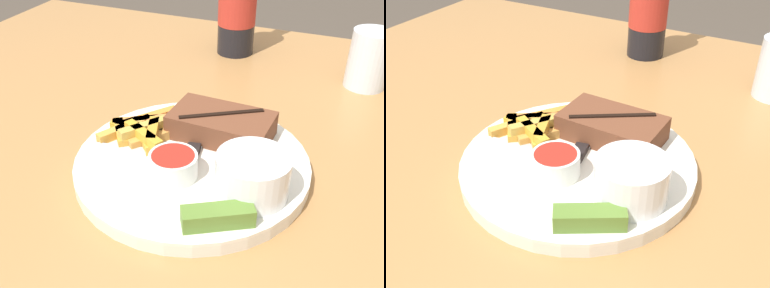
# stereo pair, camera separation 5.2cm
# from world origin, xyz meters

# --- Properties ---
(dining_table) EXTENTS (1.20, 1.06, 0.75)m
(dining_table) POSITION_xyz_m (0.00, 0.00, 0.67)
(dining_table) COLOR #A87542
(dining_table) RESTS_ON ground_plane
(dinner_plate) EXTENTS (0.28, 0.28, 0.02)m
(dinner_plate) POSITION_xyz_m (0.00, 0.00, 0.76)
(dinner_plate) COLOR silver
(dinner_plate) RESTS_ON dining_table
(steak_portion) EXTENTS (0.13, 0.08, 0.03)m
(steak_portion) POSITION_xyz_m (0.02, 0.06, 0.78)
(steak_portion) COLOR brown
(steak_portion) RESTS_ON dinner_plate
(fries_pile) EXTENTS (0.09, 0.11, 0.02)m
(fries_pile) POSITION_xyz_m (-0.08, 0.02, 0.77)
(fries_pile) COLOR #C28A2A
(fries_pile) RESTS_ON dinner_plate
(coleslaw_cup) EXTENTS (0.08, 0.08, 0.05)m
(coleslaw_cup) POSITION_xyz_m (0.08, -0.04, 0.79)
(coleslaw_cup) COLOR white
(coleslaw_cup) RESTS_ON dinner_plate
(dipping_sauce_cup) EXTENTS (0.05, 0.05, 0.03)m
(dipping_sauce_cup) POSITION_xyz_m (-0.01, -0.04, 0.78)
(dipping_sauce_cup) COLOR silver
(dipping_sauce_cup) RESTS_ON dinner_plate
(pickle_spear) EXTENTS (0.07, 0.06, 0.02)m
(pickle_spear) POSITION_xyz_m (0.07, -0.09, 0.78)
(pickle_spear) COLOR #567A2D
(pickle_spear) RESTS_ON dinner_plate
(fork_utensil) EXTENTS (0.13, 0.04, 0.00)m
(fork_utensil) POSITION_xyz_m (-0.07, -0.01, 0.77)
(fork_utensil) COLOR #B7B7BC
(fork_utensil) RESTS_ON dinner_plate
(knife_utensil) EXTENTS (0.05, 0.17, 0.01)m
(knife_utensil) POSITION_xyz_m (-0.01, 0.03, 0.77)
(knife_utensil) COLOR #B7B7BC
(knife_utensil) RESTS_ON dinner_plate
(beer_bottle) EXTENTS (0.07, 0.07, 0.24)m
(beer_bottle) POSITION_xyz_m (-0.07, 0.37, 0.83)
(beer_bottle) COLOR black
(beer_bottle) RESTS_ON dining_table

